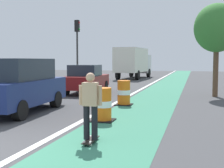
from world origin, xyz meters
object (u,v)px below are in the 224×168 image
(traffic_barrel_front, at_px, (103,105))
(street_tree_sidewalk, at_px, (217,28))
(parked_sedan_second, at_px, (86,79))
(pedestrian_crossing, at_px, (28,80))
(skateboarder_on_lane, at_px, (90,105))
(traffic_light_corner, at_px, (77,41))
(parked_suv_nearest, at_px, (20,85))
(delivery_truck_down_block, at_px, (133,61))
(traffic_barrel_mid, at_px, (124,93))

(traffic_barrel_front, distance_m, street_tree_sidewalk, 9.36)
(parked_sedan_second, height_order, street_tree_sidewalk, street_tree_sidewalk)
(pedestrian_crossing, distance_m, street_tree_sidewalk, 10.82)
(skateboarder_on_lane, height_order, traffic_light_corner, traffic_light_corner)
(parked_suv_nearest, relative_size, traffic_light_corner, 0.91)
(skateboarder_on_lane, bearing_deg, parked_sedan_second, 110.90)
(skateboarder_on_lane, xyz_separation_m, parked_sedan_second, (-3.89, 10.17, -0.08))
(delivery_truck_down_block, xyz_separation_m, pedestrian_crossing, (-2.76, -16.76, -0.98))
(skateboarder_on_lane, distance_m, street_tree_sidewalk, 11.35)
(traffic_barrel_front, xyz_separation_m, traffic_light_corner, (-6.14, 13.06, 2.97))
(parked_suv_nearest, bearing_deg, pedestrian_crossing, 118.18)
(pedestrian_crossing, relative_size, street_tree_sidewalk, 0.32)
(delivery_truck_down_block, height_order, street_tree_sidewalk, street_tree_sidewalk)
(traffic_barrel_front, distance_m, traffic_light_corner, 14.74)
(parked_sedan_second, distance_m, traffic_barrel_mid, 5.17)
(skateboarder_on_lane, height_order, pedestrian_crossing, skateboarder_on_lane)
(traffic_barrel_front, bearing_deg, traffic_barrel_mid, 92.36)
(traffic_barrel_front, xyz_separation_m, delivery_truck_down_block, (-3.59, 22.78, 1.31))
(skateboarder_on_lane, distance_m, delivery_truck_down_block, 25.68)
(traffic_barrel_front, relative_size, delivery_truck_down_block, 0.14)
(traffic_barrel_mid, xyz_separation_m, pedestrian_crossing, (-6.20, 2.41, 0.33))
(traffic_barrel_front, distance_m, pedestrian_crossing, 8.75)
(traffic_barrel_mid, bearing_deg, skateboarder_on_lane, -84.16)
(traffic_barrel_front, distance_m, delivery_truck_down_block, 23.10)
(traffic_light_corner, bearing_deg, traffic_barrel_mid, -57.62)
(skateboarder_on_lane, height_order, traffic_barrel_mid, skateboarder_on_lane)
(parked_sedan_second, height_order, traffic_barrel_mid, parked_sedan_second)
(traffic_barrel_mid, relative_size, pedestrian_crossing, 0.68)
(traffic_barrel_front, relative_size, street_tree_sidewalk, 0.22)
(skateboarder_on_lane, height_order, parked_suv_nearest, parked_suv_nearest)
(parked_suv_nearest, relative_size, traffic_barrel_front, 4.27)
(traffic_barrel_front, bearing_deg, street_tree_sidewalk, 63.54)
(delivery_truck_down_block, height_order, pedestrian_crossing, delivery_truck_down_block)
(traffic_barrel_front, bearing_deg, pedestrian_crossing, 136.55)
(traffic_light_corner, height_order, pedestrian_crossing, traffic_light_corner)
(parked_suv_nearest, distance_m, traffic_barrel_front, 3.64)
(skateboarder_on_lane, bearing_deg, street_tree_sidewalk, 71.74)
(traffic_barrel_front, bearing_deg, skateboarder_on_lane, -79.34)
(traffic_barrel_mid, height_order, pedestrian_crossing, pedestrian_crossing)
(skateboarder_on_lane, height_order, delivery_truck_down_block, delivery_truck_down_block)
(traffic_barrel_front, relative_size, pedestrian_crossing, 0.68)
(traffic_barrel_mid, bearing_deg, parked_suv_nearest, -139.77)
(parked_sedan_second, bearing_deg, traffic_light_corner, 116.70)
(parked_suv_nearest, height_order, street_tree_sidewalk, street_tree_sidewalk)
(skateboarder_on_lane, distance_m, traffic_light_corner, 17.16)
(parked_sedan_second, height_order, delivery_truck_down_block, delivery_truck_down_block)
(pedestrian_crossing, bearing_deg, traffic_barrel_front, -43.45)
(parked_sedan_second, xyz_separation_m, traffic_barrel_front, (3.40, -7.62, -0.30))
(traffic_barrel_mid, height_order, street_tree_sidewalk, street_tree_sidewalk)
(delivery_truck_down_block, distance_m, pedestrian_crossing, 17.02)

